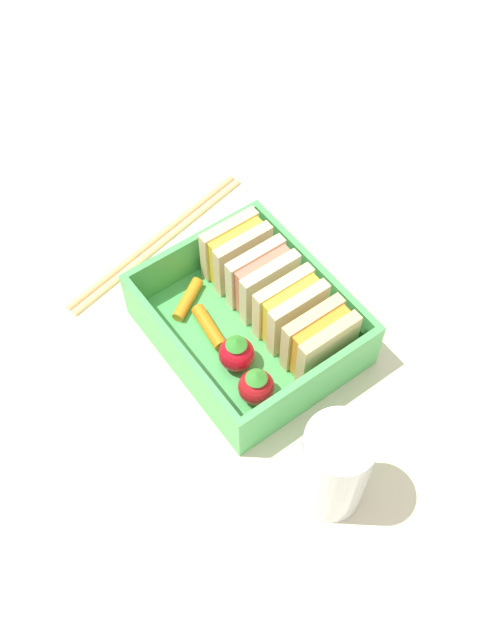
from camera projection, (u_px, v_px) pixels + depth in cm
name	position (u px, v px, depth cm)	size (l,w,h in cm)	color
ground_plane	(249.00, 343.00, 63.22)	(120.00, 120.00, 2.00)	beige
bento_tray	(249.00, 333.00, 61.89)	(17.11, 14.43, 1.20)	#4DB45B
bento_rim	(249.00, 316.00, 59.60)	(17.11, 14.43, 4.27)	#4DB45B
sandwich_left	(236.00, 252.00, 62.52)	(3.05, 5.68, 5.58)	beige
sandwich_center_left	(262.00, 280.00, 60.83)	(3.05, 5.68, 5.58)	beige
sandwich_center	(290.00, 310.00, 59.13)	(3.05, 5.68, 5.58)	beige
sandwich_center_right	(319.00, 342.00, 57.44)	(3.05, 5.68, 5.58)	#D7B87D
carrot_stick_far_left	(188.00, 299.00, 62.50)	(1.05, 1.05, 4.29)	orange
carrot_stick_left	(209.00, 327.00, 60.85)	(1.15, 1.15, 4.43)	orange
strawberry_left	(237.00, 353.00, 58.21)	(2.99, 2.99, 3.59)	red
strawberry_far_left	(256.00, 386.00, 56.55)	(2.94, 2.94, 3.54)	red
chopstick_pair	(158.00, 240.00, 68.02)	(6.02, 21.68, 0.70)	tan
drinking_glass	(334.00, 468.00, 50.74)	(5.05, 5.05, 9.50)	white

